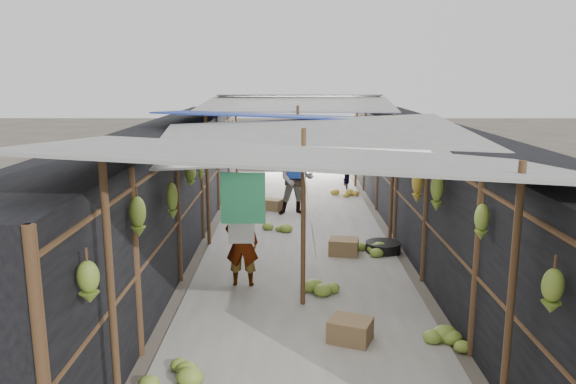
{
  "coord_description": "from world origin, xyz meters",
  "views": [
    {
      "loc": [
        -0.19,
        -4.74,
        3.31
      ],
      "look_at": [
        -0.23,
        5.17,
        1.25
      ],
      "focal_mm": 35.0,
      "sensor_mm": 36.0,
      "label": 1
    }
  ],
  "objects_px": {
    "crate_near": "(350,331)",
    "shopper_blue": "(296,179)",
    "black_basin": "(383,247)",
    "vendor_seated": "(345,177)",
    "vendor_elderly": "(242,243)"
  },
  "relations": [
    {
      "from": "crate_near",
      "to": "shopper_blue",
      "type": "bearing_deg",
      "value": 117.49
    },
    {
      "from": "black_basin",
      "to": "vendor_seated",
      "type": "bearing_deg",
      "value": 92.32
    },
    {
      "from": "black_basin",
      "to": "shopper_blue",
      "type": "distance_m",
      "value": 3.46
    },
    {
      "from": "crate_near",
      "to": "black_basin",
      "type": "xyz_separation_m",
      "value": [
        1.01,
        3.69,
        -0.05
      ]
    },
    {
      "from": "shopper_blue",
      "to": "black_basin",
      "type": "bearing_deg",
      "value": -63.36
    },
    {
      "from": "vendor_elderly",
      "to": "crate_near",
      "type": "bearing_deg",
      "value": 129.44
    },
    {
      "from": "black_basin",
      "to": "shopper_blue",
      "type": "relative_size",
      "value": 0.38
    },
    {
      "from": "vendor_elderly",
      "to": "shopper_blue",
      "type": "distance_m",
      "value": 4.78
    },
    {
      "from": "crate_near",
      "to": "shopper_blue",
      "type": "distance_m",
      "value": 6.7
    },
    {
      "from": "crate_near",
      "to": "vendor_elderly",
      "type": "distance_m",
      "value": 2.53
    },
    {
      "from": "vendor_elderly",
      "to": "shopper_blue",
      "type": "relative_size",
      "value": 0.81
    },
    {
      "from": "vendor_elderly",
      "to": "vendor_seated",
      "type": "height_order",
      "value": "vendor_elderly"
    },
    {
      "from": "black_basin",
      "to": "shopper_blue",
      "type": "height_order",
      "value": "shopper_blue"
    },
    {
      "from": "crate_near",
      "to": "shopper_blue",
      "type": "height_order",
      "value": "shopper_blue"
    },
    {
      "from": "crate_near",
      "to": "shopper_blue",
      "type": "xyz_separation_m",
      "value": [
        -0.62,
        6.64,
        0.73
      ]
    }
  ]
}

